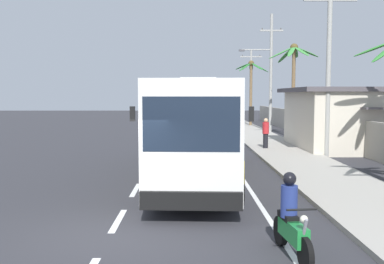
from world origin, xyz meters
TOP-DOWN VIEW (x-y plane):
  - ground_plane at (0.00, 0.00)m, footprint 160.00×160.00m
  - sidewalk_kerb at (6.80, 10.00)m, footprint 3.20×90.00m
  - lane_markings at (2.22, 14.97)m, footprint 3.88×71.84m
  - boundary_wall at (10.60, 14.00)m, footprint 0.24×60.00m
  - coach_bus_foreground at (2.09, 6.78)m, footprint 3.34×12.54m
  - motorcycle_beside_bus at (3.69, -1.43)m, footprint 0.56×1.96m
  - motorcycle_trailing at (4.34, 15.96)m, footprint 0.56×1.96m
  - pedestrian_midwalk at (6.03, 14.63)m, footprint 0.36×0.36m
  - utility_pole_mid at (8.59, 11.94)m, footprint 2.59×0.24m
  - utility_pole_far at (8.24, 25.62)m, footprint 3.51×0.24m
  - utility_pole_distant at (8.68, 39.30)m, footprint 2.44×0.24m
  - palm_second at (9.25, 21.85)m, footprint 3.81×3.76m
  - palm_third at (7.88, 33.63)m, footprint 3.26×3.49m

SIDE VIEW (x-z plane):
  - ground_plane at x=0.00m, z-range 0.00..0.00m
  - lane_markings at x=2.22m, z-range 0.00..0.01m
  - sidewalk_kerb at x=6.80m, z-range 0.00..0.14m
  - motorcycle_trailing at x=4.34m, z-range -0.15..1.44m
  - motorcycle_beside_bus at x=3.69m, z-range -0.15..1.45m
  - boundary_wall at x=10.60m, z-range 0.00..1.83m
  - pedestrian_midwalk at x=6.03m, z-range 0.18..1.85m
  - coach_bus_foreground at x=2.09m, z-range 0.08..3.83m
  - utility_pole_distant at x=8.68m, z-range 0.24..8.43m
  - palm_third at x=7.88m, z-range 1.48..7.99m
  - utility_pole_mid at x=8.59m, z-range 0.20..9.67m
  - utility_pole_far at x=8.24m, z-range 0.27..9.80m
  - palm_second at x=9.25m, z-range 1.70..8.47m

